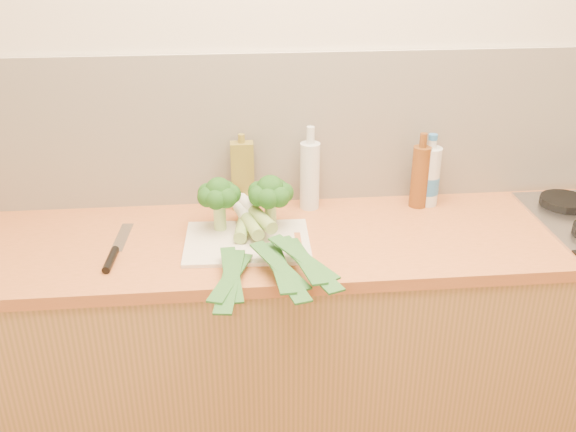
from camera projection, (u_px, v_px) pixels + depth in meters
name	position (u px, v px, depth m)	size (l,w,h in m)	color
room_shell	(319.00, 129.00, 2.27)	(3.50, 3.50, 3.50)	beige
counter	(326.00, 344.00, 2.32)	(3.20, 0.62, 0.90)	#B47E4B
chopping_board	(247.00, 242.00, 2.06)	(0.40, 0.29, 0.01)	beige
broccoli_left	(219.00, 195.00, 2.08)	(0.14, 0.14, 0.18)	#A4C774
broccoli_right	(270.00, 193.00, 2.09)	(0.15, 0.15, 0.18)	#A4C774
leek_front	(240.00, 236.00, 2.04)	(0.16, 0.72, 0.04)	white
leek_mid	(260.00, 238.00, 1.99)	(0.21, 0.63, 0.04)	white
leek_back	(273.00, 229.00, 2.00)	(0.27, 0.64, 0.04)	white
chefs_knife	(114.00, 254.00, 1.98)	(0.05, 0.33, 0.02)	silver
oil_tin	(243.00, 175.00, 2.26)	(0.08, 0.05, 0.28)	olive
glass_bottle	(310.00, 174.00, 2.26)	(0.07, 0.07, 0.30)	silver
amber_bottle	(420.00, 176.00, 2.28)	(0.06, 0.06, 0.27)	brown
water_bottle	(429.00, 178.00, 2.30)	(0.08, 0.08, 0.25)	silver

